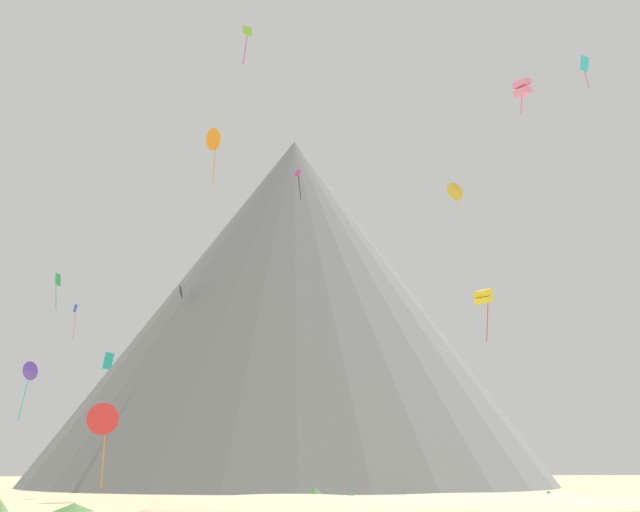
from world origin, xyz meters
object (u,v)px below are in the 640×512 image
(kite_gold_high, at_px, (456,191))
(kite_cyan_high, at_px, (585,66))
(kite_magenta_high, at_px, (298,178))
(bush_ridge_crest, at_px, (350,500))
(kite_blue_mid, at_px, (75,316))
(kite_lime_high, at_px, (247,36))
(rock_massif, at_px, (290,309))
(kite_yellow_mid, at_px, (484,297))
(kite_red_low, at_px, (103,420))
(kite_indigo_low, at_px, (29,373))
(bush_near_right, at_px, (315,495))
(kite_teal_low, at_px, (108,361))
(kite_pink_high, at_px, (523,88))
(bush_near_left, at_px, (74,507))
(kite_black_mid, at_px, (180,292))
(kite_orange_high, at_px, (214,140))
(kite_green_mid, at_px, (58,284))
(bush_low_patch, at_px, (549,498))

(kite_gold_high, bearing_deg, kite_cyan_high, -108.46)
(kite_magenta_high, bearing_deg, kite_cyan_high, -128.34)
(bush_ridge_crest, bearing_deg, kite_blue_mid, 121.68)
(kite_blue_mid, distance_m, kite_lime_high, 37.99)
(rock_massif, bearing_deg, kite_gold_high, -43.77)
(kite_yellow_mid, height_order, kite_red_low, kite_yellow_mid)
(kite_indigo_low, bearing_deg, kite_gold_high, 53.70)
(rock_massif, relative_size, kite_magenta_high, 22.60)
(kite_magenta_high, bearing_deg, kite_indigo_low, 116.59)
(bush_near_right, height_order, kite_lime_high, kite_lime_high)
(kite_red_low, bearing_deg, kite_teal_low, -84.29)
(bush_ridge_crest, bearing_deg, kite_yellow_mid, 45.51)
(kite_pink_high, bearing_deg, kite_lime_high, 41.21)
(kite_pink_high, bearing_deg, kite_gold_high, -39.04)
(bush_near_right, bearing_deg, kite_cyan_high, -10.27)
(bush_near_left, relative_size, kite_magenta_high, 0.68)
(kite_gold_high, distance_m, kite_indigo_low, 57.96)
(kite_lime_high, bearing_deg, bush_near_left, -101.90)
(kite_lime_high, bearing_deg, kite_red_low, -164.06)
(bush_near_left, height_order, kite_cyan_high, kite_cyan_high)
(kite_yellow_mid, distance_m, kite_lime_high, 33.20)
(bush_near_left, distance_m, kite_teal_low, 25.35)
(bush_ridge_crest, distance_m, rock_massif, 61.55)
(kite_black_mid, xyz_separation_m, kite_teal_low, (-5.72, -20.60, -11.72))
(rock_massif, xyz_separation_m, kite_orange_high, (-12.88, -36.54, 8.85))
(kite_yellow_mid, bearing_deg, kite_gold_high, -51.86)
(kite_yellow_mid, bearing_deg, kite_indigo_low, 55.34)
(bush_near_right, height_order, kite_cyan_high, kite_cyan_high)
(bush_ridge_crest, height_order, kite_orange_high, kite_orange_high)
(bush_near_right, bearing_deg, kite_green_mid, 125.66)
(kite_pink_high, xyz_separation_m, kite_teal_low, (-32.51, 20.38, -19.89))
(rock_massif, bearing_deg, bush_near_right, -95.77)
(rock_massif, relative_size, kite_black_mid, 41.12)
(bush_near_right, relative_size, kite_yellow_mid, 0.48)
(kite_gold_high, height_order, kite_teal_low, kite_gold_high)
(kite_green_mid, relative_size, kite_lime_high, 1.15)
(bush_near_left, height_order, kite_magenta_high, kite_magenta_high)
(bush_low_patch, bearing_deg, kite_pink_high, 29.51)
(kite_green_mid, xyz_separation_m, kite_blue_mid, (2.93, -3.64, -4.62))
(kite_pink_high, xyz_separation_m, kite_magenta_high, (-14.67, 23.10, 0.67))
(kite_cyan_high, xyz_separation_m, kite_pink_high, (-6.17, -0.61, -3.09))
(bush_ridge_crest, relative_size, kite_black_mid, 1.27)
(kite_yellow_mid, bearing_deg, kite_magenta_high, 32.48)
(bush_near_right, relative_size, rock_massif, 0.03)
(bush_low_patch, height_order, kite_indigo_low, kite_indigo_low)
(kite_pink_high, height_order, kite_lime_high, kite_lime_high)
(kite_blue_mid, bearing_deg, kite_lime_high, 36.35)
(bush_ridge_crest, height_order, kite_teal_low, kite_teal_low)
(kite_gold_high, relative_size, kite_pink_high, 1.42)
(kite_black_mid, bearing_deg, kite_orange_high, 15.93)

